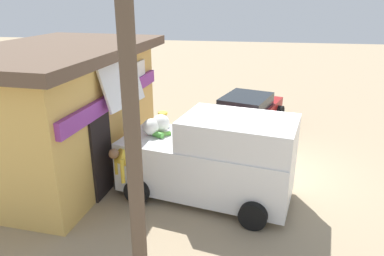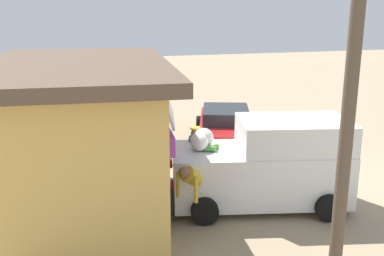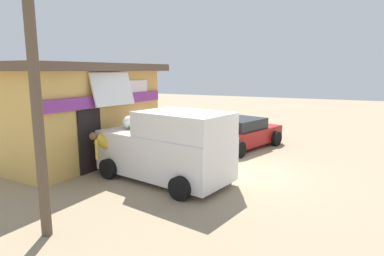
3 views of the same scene
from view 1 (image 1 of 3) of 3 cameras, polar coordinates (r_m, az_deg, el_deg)
ground_plane at (r=10.21m, az=11.13°, el=-6.71°), size 60.00×60.00×0.00m
storefront_bar at (r=10.05m, az=-20.08°, el=2.80°), size 6.42×4.28×3.43m
delivery_van at (r=8.41m, az=3.13°, el=-4.72°), size 2.73×4.59×3.12m
parked_sedan at (r=13.08m, az=8.58°, el=2.38°), size 4.35×3.01×1.23m
vendor_standing at (r=9.59m, az=-4.60°, el=-1.65°), size 0.56×0.41×1.73m
customer_bending at (r=8.46m, az=-9.75°, el=-6.00°), size 0.76×0.78×1.38m
unloaded_banana_pile at (r=10.21m, az=-15.58°, el=-5.75°), size 0.87×0.87×0.45m
paint_bucket at (r=12.14m, az=-3.33°, el=-0.86°), size 0.33×0.33×0.38m
utility_pole at (r=4.43m, az=-9.16°, el=-6.90°), size 0.20×0.20×5.14m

